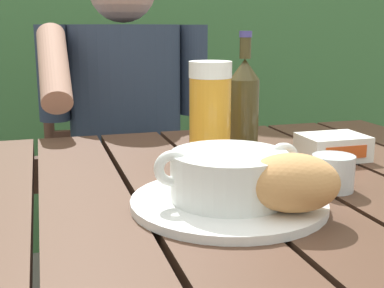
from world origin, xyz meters
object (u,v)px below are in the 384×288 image
object	(u,v)px
serving_plate	(228,202)
beer_glass	(210,114)
butter_tub	(333,147)
soup_bowl	(229,174)
bread_roll	(292,183)
chair_near_diner	(120,189)
table_knife	(283,176)
person_eating	(127,130)
beer_bottle	(244,104)
water_glass_small	(333,173)

from	to	relation	value
serving_plate	beer_glass	world-z (taller)	beer_glass
butter_tub	soup_bowl	bearing A→B (deg)	-145.98
bread_roll	beer_glass	distance (m)	0.29
chair_near_diner	serving_plate	world-z (taller)	chair_near_diner
table_knife	person_eating	bearing A→B (deg)	102.36
chair_near_diner	serving_plate	xyz separation A→B (m)	(0.01, -0.99, 0.28)
butter_tub	serving_plate	bearing A→B (deg)	-145.98
person_eating	beer_bottle	distance (m)	0.54
person_eating	beer_glass	size ratio (longest dim) A/B	6.45
soup_bowl	butter_tub	bearing A→B (deg)	34.02
person_eating	beer_bottle	size ratio (longest dim) A/B	5.08
butter_tub	beer_glass	bearing A→B (deg)	175.29
soup_bowl	table_knife	bearing A→B (deg)	37.24
beer_bottle	bread_roll	bearing A→B (deg)	-102.32
soup_bowl	water_glass_small	distance (m)	0.18
chair_near_diner	table_knife	world-z (taller)	chair_near_diner
chair_near_diner	serving_plate	distance (m)	1.03
serving_plate	beer_bottle	world-z (taller)	beer_bottle
serving_plate	water_glass_small	size ratio (longest dim) A/B	4.22
bread_roll	soup_bowl	bearing A→B (deg)	130.60
person_eating	butter_tub	xyz separation A→B (m)	(0.30, -0.59, 0.06)
chair_near_diner	water_glass_small	xyz separation A→B (m)	(0.19, -0.96, 0.31)
chair_near_diner	table_knife	distance (m)	0.94
person_eating	bread_roll	bearing A→B (deg)	-85.02
beer_bottle	water_glass_small	world-z (taller)	beer_bottle
chair_near_diner	beer_glass	distance (m)	0.86
bread_roll	table_knife	xyz separation A→B (m)	(0.07, 0.17, -0.05)
table_knife	bread_roll	bearing A→B (deg)	-113.21
person_eating	butter_tub	distance (m)	0.67
beer_glass	butter_tub	distance (m)	0.25
chair_near_diner	beer_glass	xyz separation A→B (m)	(0.05, -0.77, 0.37)
beer_glass	water_glass_small	bearing A→B (deg)	-53.66
chair_near_diner	bread_roll	distance (m)	1.11
bread_roll	beer_bottle	size ratio (longest dim) A/B	0.61
person_eating	soup_bowl	distance (m)	0.79
water_glass_small	beer_bottle	bearing A→B (deg)	98.97
chair_near_diner	butter_tub	xyz separation A→B (m)	(0.30, -0.79, 0.30)
beer_bottle	serving_plate	bearing A→B (deg)	-115.81
table_knife	beer_bottle	bearing A→B (deg)	88.84
beer_bottle	table_knife	size ratio (longest dim) A/B	1.52
chair_near_diner	water_glass_small	size ratio (longest dim) A/B	14.92
beer_glass	beer_bottle	size ratio (longest dim) A/B	0.79
soup_bowl	beer_bottle	bearing A→B (deg)	64.19
bread_roll	table_knife	bearing A→B (deg)	66.79
chair_near_diner	person_eating	xyz separation A→B (m)	(-0.00, -0.20, 0.24)
water_glass_small	butter_tub	distance (m)	0.20
water_glass_small	bread_roll	bearing A→B (deg)	-141.67
water_glass_small	chair_near_diner	bearing A→B (deg)	101.27
person_eating	serving_plate	world-z (taller)	person_eating
person_eating	serving_plate	bearing A→B (deg)	-89.01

